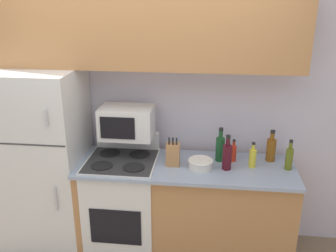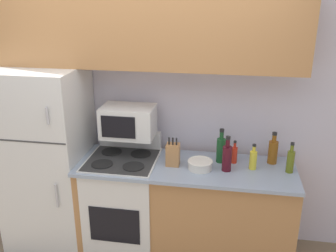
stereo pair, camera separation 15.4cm
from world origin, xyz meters
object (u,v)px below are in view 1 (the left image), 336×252
at_px(bowl, 200,164).
at_px(bottle_wine_red, 227,156).
at_px(bottle_hot_sauce, 233,153).
at_px(bottle_wine_green, 220,148).
at_px(stove, 124,204).
at_px(bottle_olive_oil, 289,158).
at_px(knife_block, 173,154).
at_px(microwave, 127,122).
at_px(bottle_whiskey, 271,149).
at_px(bottle_cooking_spray, 253,157).
at_px(refrigerator, 44,161).

bearing_deg(bowl, bottle_wine_red, 2.57).
bearing_deg(bottle_hot_sauce, bottle_wine_green, -179.78).
xyz_separation_m(stove, bottle_olive_oil, (1.40, 0.01, 0.53)).
xyz_separation_m(knife_block, bottle_hot_sauce, (0.51, 0.13, -0.02)).
xyz_separation_m(bowl, bottle_olive_oil, (0.72, 0.07, 0.06)).
bearing_deg(stove, bottle_wine_red, -2.60).
relative_size(knife_block, bottle_olive_oil, 0.97).
bearing_deg(knife_block, bottle_wine_red, -3.15).
height_order(microwave, knife_block, microwave).
xyz_separation_m(microwave, bottle_hot_sauce, (0.93, -0.01, -0.23)).
bearing_deg(bottle_wine_green, stove, -172.04).
bearing_deg(bottle_whiskey, bottle_wine_green, -173.63).
bearing_deg(bottle_cooking_spray, bottle_wine_green, 161.01).
relative_size(bottle_olive_oil, bottle_hot_sauce, 1.30).
height_order(bowl, bottle_olive_oil, bottle_olive_oil).
bearing_deg(refrigerator, bottle_olive_oil, -0.75).
height_order(bowl, bottle_cooking_spray, bottle_cooking_spray).
distance_m(refrigerator, bottle_hot_sauce, 1.69).
xyz_separation_m(bottle_wine_green, bottle_olive_oil, (0.56, -0.10, -0.02)).
relative_size(bottle_wine_red, bottle_cooking_spray, 1.36).
bearing_deg(knife_block, bottle_cooking_spray, 3.61).
relative_size(stove, bottle_olive_oil, 4.13).
bearing_deg(refrigerator, bottle_wine_red, -2.93).
relative_size(bottle_whiskey, bottle_cooking_spray, 1.27).
height_order(refrigerator, bottle_hot_sauce, refrigerator).
relative_size(bowl, bottle_olive_oil, 0.80).
distance_m(knife_block, bottle_whiskey, 0.85).
relative_size(stove, knife_block, 4.28).
relative_size(bottle_whiskey, bottle_hot_sauce, 1.40).
xyz_separation_m(bottle_wine_red, bottle_cooking_spray, (0.21, 0.07, -0.03)).
bearing_deg(bottle_cooking_spray, bottle_wine_red, -162.70).
xyz_separation_m(stove, bottle_hot_sauce, (0.96, 0.12, 0.51)).
height_order(bottle_wine_red, bottle_whiskey, bottle_wine_red).
distance_m(refrigerator, bottle_wine_red, 1.64).
bearing_deg(refrigerator, microwave, 6.81).
bearing_deg(microwave, stove, -102.47).
distance_m(refrigerator, bottle_wine_green, 1.58).
height_order(bottle_olive_oil, bottle_hot_sauce, bottle_olive_oil).
distance_m(knife_block, bottle_hot_sauce, 0.53).
distance_m(bowl, bottle_wine_red, 0.23).
relative_size(microwave, bottle_hot_sauce, 2.29).
relative_size(stove, bottle_wine_green, 3.58).
height_order(stove, microwave, microwave).
height_order(refrigerator, stove, refrigerator).
bearing_deg(bottle_cooking_spray, bottle_hot_sauce, 148.79).
height_order(microwave, bottle_wine_red, microwave).
height_order(knife_block, bottle_cooking_spray, knife_block).
bearing_deg(bottle_olive_oil, bowl, -174.85).
bearing_deg(microwave, knife_block, -19.55).
bearing_deg(stove, bowl, -4.23).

